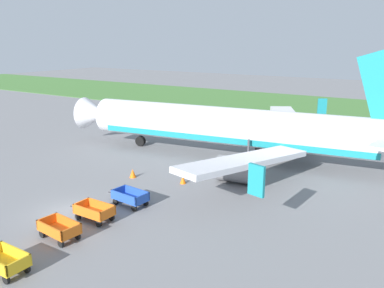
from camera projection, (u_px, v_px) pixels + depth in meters
ground_plane at (68, 213)px, 26.83m from camera, size 220.00×220.00×0.00m
grass_strip at (304, 106)px, 70.51m from camera, size 220.00×28.00×0.06m
airplane at (241, 128)px, 38.50m from camera, size 37.65×30.32×11.34m
baggage_cart_nearest at (4, 261)px, 19.83m from camera, size 3.56×1.42×1.07m
baggage_cart_second_in_row at (59, 229)px, 23.23m from camera, size 3.61×1.64×1.07m
baggage_cart_third_in_row at (94, 211)px, 25.61m from camera, size 3.56×1.42×1.07m
baggage_cart_fourth_in_row at (130, 197)px, 27.96m from camera, size 3.60×1.63×1.07m
traffic_cone_near_plane at (133, 173)px, 33.72m from camera, size 0.57×0.57×0.74m
traffic_cone_mid_apron at (183, 180)px, 32.29m from camera, size 0.49×0.49×0.65m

